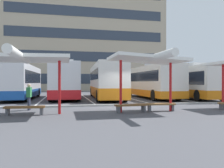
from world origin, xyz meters
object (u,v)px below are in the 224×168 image
object	(u,v)px
bench_1	(131,106)
waiting_passenger_0	(29,95)
coach_bus_2	(105,82)
coach_bus_4	(188,83)
coach_bus_3	(151,82)
waiting_shelter_0	(24,59)
bench_2	(161,105)
coach_bus_0	(20,82)
coach_bus_1	(65,81)
waiting_shelter_1	(148,60)
bench_0	(25,108)

from	to	relation	value
bench_1	waiting_passenger_0	xyz separation A→B (m)	(-5.56, 2.15, 0.54)
coach_bus_2	coach_bus_4	size ratio (longest dim) A/B	1.07
coach_bus_3	waiting_shelter_0	distance (m)	15.12
bench_2	coach_bus_4	bearing A→B (deg)	51.75
coach_bus_3	coach_bus_4	xyz separation A→B (m)	(3.72, -1.11, -0.08)
coach_bus_0	coach_bus_4	bearing A→B (deg)	-7.42
coach_bus_1	coach_bus_4	bearing A→B (deg)	-9.27
waiting_shelter_0	waiting_shelter_1	bearing A→B (deg)	-0.71
bench_0	coach_bus_1	bearing A→B (deg)	79.77
coach_bus_2	coach_bus_3	xyz separation A→B (m)	(4.74, -0.35, -0.02)
coach_bus_4	waiting_shelter_0	xyz separation A→B (m)	(-14.50, -9.43, 1.16)
coach_bus_3	coach_bus_4	size ratio (longest dim) A/B	0.94
waiting_shelter_1	coach_bus_0	bearing A→B (deg)	126.31
coach_bus_2	bench_2	size ratio (longest dim) A/B	7.39
waiting_shelter_0	waiting_passenger_0	distance (m)	2.94
waiting_passenger_0	coach_bus_1	bearing A→B (deg)	76.99
bench_2	waiting_passenger_0	distance (m)	7.65
coach_bus_1	coach_bus_3	xyz separation A→B (m)	(8.74, -0.92, -0.05)
bench_2	bench_1	bearing A→B (deg)	-175.23
coach_bus_3	waiting_passenger_0	xyz separation A→B (m)	(-10.87, -8.28, -0.80)
coach_bus_0	bench_0	world-z (taller)	coach_bus_0
waiting_shelter_0	bench_1	distance (m)	5.98
coach_bus_1	coach_bus_3	bearing A→B (deg)	-6.02
coach_bus_4	bench_0	distance (m)	17.23
coach_bus_4	coach_bus_0	bearing A→B (deg)	172.58
coach_bus_3	waiting_shelter_1	world-z (taller)	coach_bus_3
coach_bus_2	bench_1	xyz separation A→B (m)	(-0.57, -10.79, -1.36)
coach_bus_4	bench_0	size ratio (longest dim) A/B	5.90
waiting_shelter_1	waiting_shelter_0	bearing A→B (deg)	179.29
bench_2	waiting_shelter_1	bearing A→B (deg)	-159.34
waiting_shelter_0	bench_1	bearing A→B (deg)	1.15
waiting_shelter_1	bench_2	size ratio (longest dim) A/B	2.90
coach_bus_0	waiting_passenger_0	bearing A→B (deg)	-77.16
coach_bus_0	bench_2	xyz separation A→B (m)	(9.49, -11.35, -1.33)
coach_bus_0	coach_bus_1	size ratio (longest dim) A/B	0.98
coach_bus_1	bench_1	world-z (taller)	coach_bus_1
coach_bus_0	bench_0	xyz separation A→B (m)	(2.22, -11.41, -1.32)
bench_0	waiting_passenger_0	size ratio (longest dim) A/B	1.25
coach_bus_3	bench_2	xyz separation A→B (m)	(-3.51, -10.29, -1.35)
bench_1	bench_2	size ratio (longest dim) A/B	1.10
waiting_passenger_0	waiting_shelter_0	bearing A→B (deg)	-87.64
coach_bus_4	waiting_shelter_1	size ratio (longest dim) A/B	2.38
waiting_shelter_0	bench_2	distance (m)	7.67
bench_1	coach_bus_1	bearing A→B (deg)	106.82
coach_bus_2	bench_0	size ratio (longest dim) A/B	6.33
waiting_shelter_1	waiting_passenger_0	world-z (taller)	waiting_shelter_1
coach_bus_1	waiting_shelter_1	size ratio (longest dim) A/B	2.15
bench_1	bench_2	world-z (taller)	same
bench_1	coach_bus_0	bearing A→B (deg)	123.77
coach_bus_1	coach_bus_4	world-z (taller)	coach_bus_1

